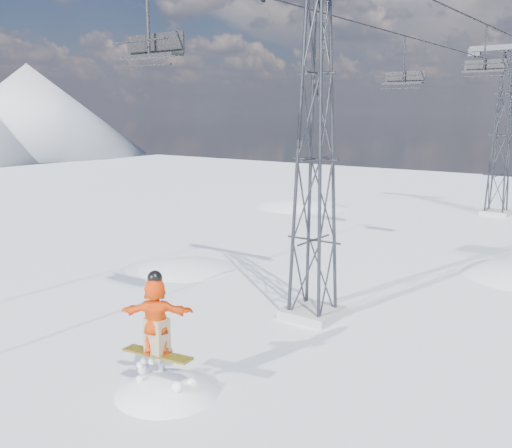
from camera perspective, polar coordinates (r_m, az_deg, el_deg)
The scene contains 8 objects.
ground at distance 15.08m, azimuth -13.63°, elevation -16.95°, with size 120.00×120.00×0.00m, color white.
snow_terrain at distance 37.21m, azimuth 8.45°, elevation -15.53°, with size 39.00×37.00×22.00m.
lift_tower_near at distance 19.07m, azimuth 5.94°, elevation 6.39°, with size 5.20×1.80×11.43m.
lift_tower_far at distance 42.54m, azimuth 23.36°, elevation 8.12°, with size 5.20×1.80×11.43m.
haul_cables at distance 29.77m, azimuth 17.98°, elevation 17.99°, with size 4.46×51.00×0.06m.
lift_chair_near at distance 16.39m, azimuth -10.47°, elevation 16.94°, with size 2.13×0.61×2.64m.
lift_chair_mid at distance 28.63m, azimuth 21.85°, elevation 14.37°, with size 1.83×0.53×2.27m.
lift_chair_far at distance 31.45m, azimuth 14.54°, elevation 13.87°, with size 2.14×0.62×2.66m.
Camera 1 is at (10.36, -8.43, 7.02)m, focal length 40.00 mm.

